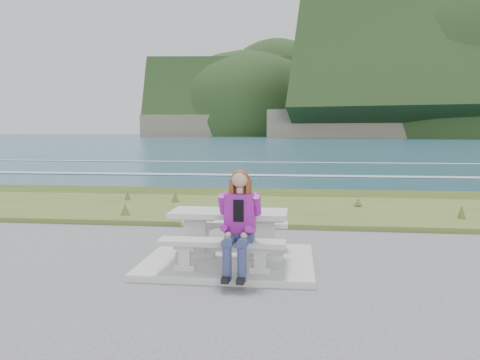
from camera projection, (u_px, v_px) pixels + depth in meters
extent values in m
cube|color=#B0B0AA|center=(229.00, 261.00, 7.33)|extent=(2.60, 2.10, 0.10)
cube|color=#B0B0AA|center=(195.00, 254.00, 7.38)|extent=(0.62, 0.12, 0.08)
cube|color=#B0B0AA|center=(195.00, 236.00, 7.35)|extent=(0.34, 0.09, 0.51)
cube|color=#B0B0AA|center=(195.00, 218.00, 7.32)|extent=(0.62, 0.12, 0.08)
cube|color=#B0B0AA|center=(264.00, 257.00, 7.25)|extent=(0.62, 0.12, 0.08)
cube|color=#B0B0AA|center=(264.00, 238.00, 7.22)|extent=(0.34, 0.09, 0.51)
cube|color=#B0B0AA|center=(264.00, 219.00, 7.19)|extent=(0.62, 0.12, 0.08)
cube|color=#B0B0AA|center=(229.00, 213.00, 7.25)|extent=(1.80, 0.75, 0.08)
cube|color=#B0B0AA|center=(185.00, 267.00, 6.69)|extent=(0.30, 0.12, 0.08)
cube|color=#B0B0AA|center=(185.00, 257.00, 6.68)|extent=(0.17, 0.09, 0.22)
cube|color=#B0B0AA|center=(185.00, 247.00, 6.66)|extent=(0.30, 0.12, 0.08)
cube|color=#B0B0AA|center=(260.00, 270.00, 6.56)|extent=(0.30, 0.12, 0.08)
cube|color=#B0B0AA|center=(260.00, 259.00, 6.55)|extent=(0.17, 0.09, 0.22)
cube|color=#B0B0AA|center=(260.00, 249.00, 6.53)|extent=(0.30, 0.12, 0.08)
cube|color=#B0B0AA|center=(222.00, 243.00, 6.59)|extent=(1.80, 0.35, 0.07)
cube|color=#B0B0AA|center=(204.00, 244.00, 8.07)|extent=(0.30, 0.12, 0.08)
cube|color=#B0B0AA|center=(204.00, 235.00, 8.06)|extent=(0.17, 0.09, 0.22)
cube|color=#B0B0AA|center=(204.00, 227.00, 8.04)|extent=(0.30, 0.12, 0.08)
cube|color=#B0B0AA|center=(266.00, 246.00, 7.95)|extent=(0.30, 0.12, 0.08)
cube|color=#B0B0AA|center=(266.00, 237.00, 7.93)|extent=(0.17, 0.09, 0.22)
cube|color=#B0B0AA|center=(267.00, 228.00, 7.91)|extent=(0.30, 0.12, 0.08)
cube|color=#B0B0AA|center=(235.00, 223.00, 7.97)|extent=(1.80, 0.35, 0.07)
cube|color=#3B4F1D|center=(256.00, 211.00, 12.27)|extent=(160.00, 4.50, 0.22)
cube|color=#69614F|center=(264.00, 196.00, 15.13)|extent=(160.00, 0.80, 2.20)
plane|color=navy|center=(296.00, 136.00, 432.12)|extent=(1600.00, 1600.00, 0.00)
cube|color=silver|center=(273.00, 216.00, 21.34)|extent=(220.00, 3.00, 0.06)
cube|color=silver|center=(280.00, 193.00, 29.24)|extent=(220.00, 2.00, 0.06)
cube|color=silver|center=(285.00, 175.00, 41.08)|extent=(220.00, 1.40, 0.06)
cube|color=silver|center=(288.00, 162.00, 58.86)|extent=(220.00, 1.00, 0.06)
cube|color=#69614F|center=(254.00, 127.00, 445.88)|extent=(201.55, 149.04, 18.00)
ellipsoid|color=black|center=(254.00, 123.00, 445.58)|extent=(211.86, 162.91, 136.52)
cube|color=navy|center=(237.00, 256.00, 6.36)|extent=(0.42, 0.75, 0.57)
cube|color=#90168F|center=(240.00, 213.00, 6.53)|extent=(0.44, 0.27, 0.54)
sphere|color=tan|center=(240.00, 179.00, 6.47)|extent=(0.23, 0.23, 0.23)
sphere|color=#5B3114|center=(240.00, 178.00, 6.49)|extent=(0.25, 0.25, 0.25)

